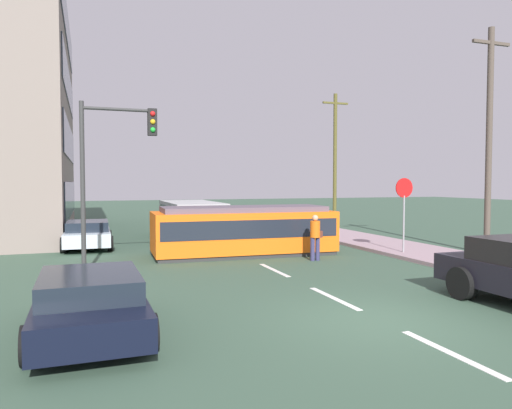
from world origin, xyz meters
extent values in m
plane|color=#37513F|center=(0.00, 10.00, 0.00)|extent=(120.00, 120.00, 0.00)
cube|color=gray|center=(6.80, 6.00, 0.07)|extent=(3.20, 36.00, 0.14)
cube|color=silver|center=(0.00, -2.00, 0.01)|extent=(0.16, 2.40, 0.01)
cube|color=silver|center=(0.00, 2.00, 0.01)|extent=(0.16, 2.40, 0.01)
cube|color=silver|center=(0.00, 6.00, 0.01)|extent=(0.16, 2.40, 0.01)
cube|color=silver|center=(0.00, 15.53, 0.01)|extent=(0.16, 2.40, 0.01)
cube|color=silver|center=(0.00, 21.53, 0.01)|extent=(0.16, 2.40, 0.01)
cube|color=#2D3847|center=(-6.62, 21.13, 1.92)|extent=(0.06, 14.54, 1.92)
cube|color=#2D3847|center=(-6.62, 21.13, 5.12)|extent=(0.06, 14.54, 1.92)
cube|color=#2D3847|center=(-6.62, 21.13, 8.32)|extent=(0.06, 14.54, 1.92)
cube|color=#2D3847|center=(-6.62, 21.13, 11.52)|extent=(0.06, 14.54, 1.92)
cube|color=orange|center=(0.12, 9.53, 0.93)|extent=(7.16, 2.77, 1.56)
cube|color=#2D2D2D|center=(0.12, 9.53, 0.07)|extent=(7.01, 2.64, 0.15)
cube|color=#594C59|center=(0.12, 9.53, 1.81)|extent=(6.44, 2.37, 0.20)
cube|color=#1E232D|center=(0.12, 9.53, 1.12)|extent=(6.88, 2.80, 0.69)
cube|color=#B0B1B3|center=(-0.61, 16.06, 1.07)|extent=(2.50, 5.74, 1.54)
cube|color=black|center=(-0.62, 13.24, 1.30)|extent=(2.25, 0.12, 0.93)
cube|color=black|center=(-0.61, 16.06, 1.35)|extent=(2.54, 4.88, 0.62)
cylinder|color=black|center=(-0.62, 14.22, 0.45)|extent=(2.55, 0.90, 0.90)
cylinder|color=black|center=(-0.61, 17.90, 0.45)|extent=(2.55, 0.90, 0.90)
cylinder|color=navy|center=(2.01, 7.28, 0.42)|extent=(0.16, 0.16, 0.85)
cylinder|color=navy|center=(2.21, 7.28, 0.42)|extent=(0.16, 0.16, 0.85)
cylinder|color=#DE5F12|center=(2.11, 7.28, 1.15)|extent=(0.36, 0.36, 0.60)
sphere|color=tan|center=(2.11, 7.28, 1.56)|extent=(0.22, 0.22, 0.22)
cube|color=brown|center=(2.33, 7.33, 0.95)|extent=(0.22, 0.16, 0.24)
cylinder|color=black|center=(2.88, 0.87, 0.40)|extent=(0.28, 0.80, 0.80)
cube|color=black|center=(-5.65, 1.01, 0.52)|extent=(1.93, 4.22, 0.55)
cube|color=black|center=(-5.65, 0.86, 0.99)|extent=(1.75, 2.33, 0.40)
cylinder|color=black|center=(-6.61, 2.25, 0.32)|extent=(0.23, 0.64, 0.64)
cylinder|color=black|center=(-4.74, 2.28, 0.32)|extent=(0.23, 0.64, 0.64)
cylinder|color=black|center=(-6.57, -0.27, 0.32)|extent=(0.23, 0.64, 0.64)
cylinder|color=black|center=(-4.70, -0.24, 0.32)|extent=(0.23, 0.64, 0.64)
cube|color=silver|center=(-5.71, 13.53, 0.52)|extent=(1.90, 4.17, 0.55)
cube|color=black|center=(-5.71, 13.38, 0.99)|extent=(1.72, 2.30, 0.40)
cylinder|color=black|center=(-6.60, 14.79, 0.32)|extent=(0.23, 0.64, 0.64)
cylinder|color=black|center=(-4.77, 14.76, 0.32)|extent=(0.23, 0.64, 0.64)
cylinder|color=black|center=(-6.64, 12.30, 0.32)|extent=(0.23, 0.64, 0.64)
cylinder|color=black|center=(-4.81, 12.27, 0.32)|extent=(0.23, 0.64, 0.64)
cylinder|color=gray|center=(5.89, 7.20, 1.24)|extent=(0.07, 0.07, 2.20)
cylinder|color=red|center=(5.89, 7.20, 2.64)|extent=(0.76, 0.04, 0.76)
cylinder|color=#333333|center=(-5.81, 7.07, 2.65)|extent=(0.14, 0.14, 5.30)
cylinder|color=#333333|center=(-4.76, 7.07, 5.10)|extent=(2.10, 0.10, 0.10)
cube|color=black|center=(-3.71, 7.07, 4.75)|extent=(0.28, 0.24, 0.84)
sphere|color=red|center=(-3.71, 6.94, 5.00)|extent=(0.16, 0.16, 0.16)
sphere|color=gold|center=(-3.71, 6.94, 4.75)|extent=(0.16, 0.16, 0.16)
sphere|color=green|center=(-3.71, 6.94, 4.50)|extent=(0.16, 0.16, 0.16)
cylinder|color=#4F443B|center=(9.36, 6.53, 4.46)|extent=(0.24, 0.24, 8.93)
cube|color=#4F443B|center=(9.36, 6.53, 8.33)|extent=(1.80, 0.12, 0.12)
cylinder|color=brown|center=(9.51, 19.29, 4.29)|extent=(0.24, 0.24, 8.57)
cube|color=brown|center=(9.51, 19.29, 7.97)|extent=(1.80, 0.12, 0.12)
camera|label=1|loc=(-5.66, -8.31, 2.85)|focal=33.51mm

